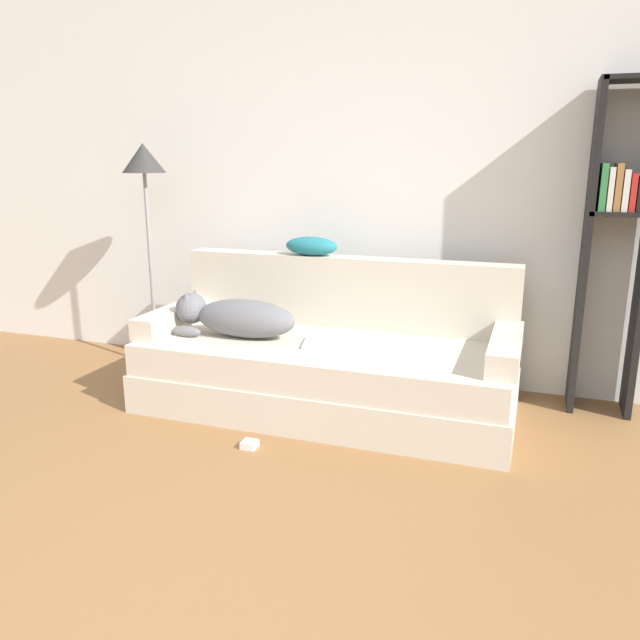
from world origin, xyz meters
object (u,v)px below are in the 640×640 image
object	(u,v)px
bookshelf	(616,234)
dog	(235,317)
floor_lamp	(145,186)
couch	(326,376)
power_adapter	(250,444)
throw_pillow	(311,246)
laptop	(336,343)

from	to	relation	value
bookshelf	dog	bearing A→B (deg)	-164.14
floor_lamp	couch	bearing A→B (deg)	-13.40
power_adapter	floor_lamp	bearing A→B (deg)	141.03
floor_lamp	power_adapter	distance (m)	1.90
couch	throw_pillow	world-z (taller)	throw_pillow
throw_pillow	bookshelf	size ratio (longest dim) A/B	0.18
dog	laptop	world-z (taller)	dog
laptop	power_adapter	xyz separation A→B (m)	(-0.26, -0.57, -0.39)
throw_pillow	floor_lamp	bearing A→B (deg)	-177.68
dog	floor_lamp	distance (m)	1.14
floor_lamp	bookshelf	bearing A→B (deg)	3.88
couch	dog	bearing A→B (deg)	-173.64
power_adapter	couch	bearing A→B (deg)	72.61
throw_pillow	bookshelf	xyz separation A→B (m)	(1.68, 0.14, 0.12)
power_adapter	dog	bearing A→B (deg)	121.77
couch	dog	xyz separation A→B (m)	(-0.53, -0.06, 0.32)
bookshelf	power_adapter	bearing A→B (deg)	-146.04
laptop	bookshelf	xyz separation A→B (m)	(1.39, 0.54, 0.60)
bookshelf	floor_lamp	distance (m)	2.81
couch	laptop	xyz separation A→B (m)	(0.07, -0.04, 0.21)
dog	laptop	bearing A→B (deg)	2.09
bookshelf	floor_lamp	world-z (taller)	bookshelf
dog	throw_pillow	world-z (taller)	throw_pillow
laptop	bookshelf	size ratio (longest dim) A/B	0.22
couch	laptop	size ratio (longest dim) A/B	5.37
dog	bookshelf	world-z (taller)	bookshelf
couch	throw_pillow	xyz separation A→B (m)	(-0.22, 0.36, 0.68)
laptop	bookshelf	bearing A→B (deg)	8.96
bookshelf	power_adapter	size ratio (longest dim) A/B	24.18
laptop	throw_pillow	bearing A→B (deg)	113.25
bookshelf	couch	bearing A→B (deg)	-160.89
laptop	floor_lamp	world-z (taller)	floor_lamp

